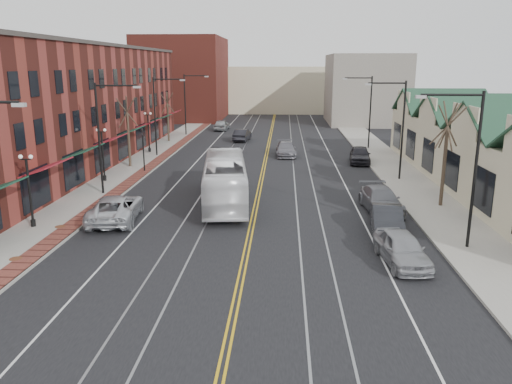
# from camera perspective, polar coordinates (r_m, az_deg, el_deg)

# --- Properties ---
(ground) EXTENTS (160.00, 160.00, 0.00)m
(ground) POSITION_cam_1_polar(r_m,az_deg,el_deg) (21.39, -2.12, -11.65)
(ground) COLOR black
(ground) RESTS_ON ground
(sidewalk_left) EXTENTS (4.00, 120.00, 0.15)m
(sidewalk_left) POSITION_cam_1_polar(r_m,az_deg,el_deg) (42.54, -15.86, 1.17)
(sidewalk_left) COLOR gray
(sidewalk_left) RESTS_ON ground
(sidewalk_right) EXTENTS (4.00, 120.00, 0.15)m
(sidewalk_right) POSITION_cam_1_polar(r_m,az_deg,el_deg) (41.48, 17.30, 0.74)
(sidewalk_right) COLOR gray
(sidewalk_right) RESTS_ON ground
(building_left) EXTENTS (10.00, 50.00, 11.00)m
(building_left) POSITION_cam_1_polar(r_m,az_deg,el_deg) (50.78, -21.30, 9.01)
(building_left) COLOR maroon
(building_left) RESTS_ON ground
(building_right) EXTENTS (8.00, 36.00, 4.60)m
(building_right) POSITION_cam_1_polar(r_m,az_deg,el_deg) (42.92, 25.33, 3.48)
(building_right) COLOR beige
(building_right) RESTS_ON ground
(backdrop_left) EXTENTS (14.00, 18.00, 14.00)m
(backdrop_left) POSITION_cam_1_polar(r_m,az_deg,el_deg) (90.94, -8.29, 12.71)
(backdrop_left) COLOR maroon
(backdrop_left) RESTS_ON ground
(backdrop_mid) EXTENTS (22.00, 14.00, 9.00)m
(backdrop_mid) POSITION_cam_1_polar(r_m,az_deg,el_deg) (104.27, 2.26, 11.66)
(backdrop_mid) COLOR beige
(backdrop_mid) RESTS_ON ground
(backdrop_right) EXTENTS (12.00, 16.00, 11.00)m
(backdrop_right) POSITION_cam_1_polar(r_m,az_deg,el_deg) (85.24, 12.35, 11.42)
(backdrop_right) COLOR slate
(backdrop_right) RESTS_ON ground
(streetlight_l_1) EXTENTS (3.33, 0.25, 8.00)m
(streetlight_l_1) POSITION_cam_1_polar(r_m,az_deg,el_deg) (37.68, -16.95, 7.11)
(streetlight_l_1) COLOR black
(streetlight_l_1) RESTS_ON sidewalk_left
(streetlight_l_2) EXTENTS (3.33, 0.25, 8.00)m
(streetlight_l_2) POSITION_cam_1_polar(r_m,az_deg,el_deg) (52.92, -11.04, 9.38)
(streetlight_l_2) COLOR black
(streetlight_l_2) RESTS_ON sidewalk_left
(streetlight_l_3) EXTENTS (3.33, 0.25, 8.00)m
(streetlight_l_3) POSITION_cam_1_polar(r_m,az_deg,el_deg) (68.50, -7.76, 10.58)
(streetlight_l_3) COLOR black
(streetlight_l_3) RESTS_ON sidewalk_left
(streetlight_r_0) EXTENTS (3.33, 0.25, 8.00)m
(streetlight_r_0) POSITION_cam_1_polar(r_m,az_deg,el_deg) (27.11, 23.06, 3.98)
(streetlight_r_0) COLOR black
(streetlight_r_0) RESTS_ON sidewalk_right
(streetlight_r_1) EXTENTS (3.33, 0.25, 8.00)m
(streetlight_r_1) POSITION_cam_1_polar(r_m,az_deg,el_deg) (42.37, 15.90, 7.92)
(streetlight_r_1) COLOR black
(streetlight_r_1) RESTS_ON sidewalk_right
(streetlight_r_2) EXTENTS (3.33, 0.25, 8.00)m
(streetlight_r_2) POSITION_cam_1_polar(r_m,az_deg,el_deg) (58.03, 12.52, 9.72)
(streetlight_r_2) COLOR black
(streetlight_r_2) RESTS_ON sidewalk_right
(lamppost_l_1) EXTENTS (0.84, 0.28, 4.27)m
(lamppost_l_1) POSITION_cam_1_polar(r_m,az_deg,el_deg) (31.66, -24.45, -0.05)
(lamppost_l_1) COLOR black
(lamppost_l_1) RESTS_ON sidewalk_left
(lamppost_l_2) EXTENTS (0.84, 0.28, 4.27)m
(lamppost_l_2) POSITION_cam_1_polar(r_m,az_deg,el_deg) (42.40, -17.08, 3.98)
(lamppost_l_2) COLOR black
(lamppost_l_2) RESTS_ON sidewalk_left
(lamppost_l_3) EXTENTS (0.84, 0.28, 4.27)m
(lamppost_l_3) POSITION_cam_1_polar(r_m,az_deg,el_deg) (55.58, -12.16, 6.62)
(lamppost_l_3) COLOR black
(lamppost_l_3) RESTS_ON sidewalk_left
(tree_left_near) EXTENTS (1.78, 1.37, 6.48)m
(tree_left_near) POSITION_cam_1_polar(r_m,az_deg,el_deg) (47.72, -14.40, 6.85)
(tree_left_near) COLOR #382B21
(tree_left_near) RESTS_ON sidewalk_left
(tree_left_far) EXTENTS (1.66, 1.28, 6.02)m
(tree_left_far) POSITION_cam_1_polar(r_m,az_deg,el_deg) (63.09, -10.05, 8.59)
(tree_left_far) COLOR #382B21
(tree_left_far) RESTS_ON sidewalk_left
(tree_right_mid) EXTENTS (1.90, 1.46, 6.93)m
(tree_right_mid) POSITION_cam_1_polar(r_m,az_deg,el_deg) (35.25, 20.82, 4.24)
(tree_right_mid) COLOR #382B21
(tree_right_mid) RESTS_ON sidewalk_right
(manhole_mid) EXTENTS (0.60, 0.60, 0.02)m
(manhole_mid) POSITION_cam_1_polar(r_m,az_deg,el_deg) (27.30, -25.78, -6.87)
(manhole_mid) COLOR #592D19
(manhole_mid) RESTS_ON sidewalk_left
(manhole_far) EXTENTS (0.60, 0.60, 0.02)m
(manhole_far) POSITION_cam_1_polar(r_m,az_deg,el_deg) (31.49, -21.48, -3.70)
(manhole_far) COLOR #592D19
(manhole_far) RESTS_ON sidewalk_left
(traffic_signal) EXTENTS (0.18, 0.15, 3.80)m
(traffic_signal) POSITION_cam_1_polar(r_m,az_deg,el_deg) (45.44, -12.77, 5.10)
(traffic_signal) COLOR black
(traffic_signal) RESTS_ON sidewalk_left
(transit_bus) EXTENTS (4.08, 11.94, 3.26)m
(transit_bus) POSITION_cam_1_polar(r_m,az_deg,el_deg) (34.59, -3.56, 1.39)
(transit_bus) COLOR white
(transit_bus) RESTS_ON ground
(parked_suv) EXTENTS (3.40, 6.16, 1.63)m
(parked_suv) POSITION_cam_1_polar(r_m,az_deg,el_deg) (31.85, -15.72, -1.78)
(parked_suv) COLOR silver
(parked_suv) RESTS_ON ground
(parked_car_a) EXTENTS (2.34, 4.74, 1.56)m
(parked_car_a) POSITION_cam_1_polar(r_m,az_deg,el_deg) (25.17, 16.34, -6.22)
(parked_car_a) COLOR #9B9CA1
(parked_car_a) RESTS_ON ground
(parked_car_b) EXTENTS (2.15, 4.88, 1.56)m
(parked_car_b) POSITION_cam_1_polar(r_m,az_deg,el_deg) (29.40, 14.73, -3.13)
(parked_car_b) COLOR black
(parked_car_b) RESTS_ON ground
(parked_car_c) EXTENTS (2.54, 5.45, 1.54)m
(parked_car_c) POSITION_cam_1_polar(r_m,az_deg,el_deg) (33.75, 14.08, -0.86)
(parked_car_c) COLOR slate
(parked_car_c) RESTS_ON ground
(parked_car_d) EXTENTS (2.47, 5.02, 1.65)m
(parked_car_d) POSITION_cam_1_polar(r_m,az_deg,el_deg) (49.92, 11.79, 4.18)
(parked_car_d) COLOR #242328
(parked_car_d) RESTS_ON ground
(distant_car_left) EXTENTS (2.11, 4.71, 1.50)m
(distant_car_left) POSITION_cam_1_polar(r_m,az_deg,el_deg) (63.45, -1.58, 6.53)
(distant_car_left) COLOR black
(distant_car_left) RESTS_ON ground
(distant_car_right) EXTENTS (2.22, 5.12, 1.47)m
(distant_car_right) POSITION_cam_1_polar(r_m,az_deg,el_deg) (52.88, 3.43, 4.92)
(distant_car_right) COLOR slate
(distant_car_right) RESTS_ON ground
(distant_car_far) EXTENTS (2.11, 4.75, 1.59)m
(distant_car_far) POSITION_cam_1_polar(r_m,az_deg,el_deg) (74.05, -3.95, 7.66)
(distant_car_far) COLOR #999C9F
(distant_car_far) RESTS_ON ground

